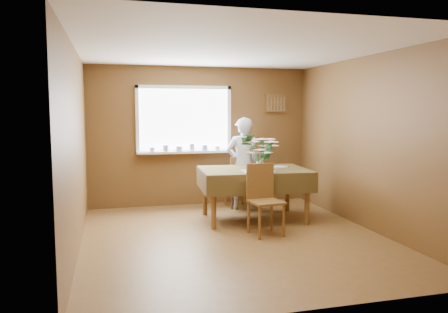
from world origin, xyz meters
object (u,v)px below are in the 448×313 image
object	(u,v)px
chair_near	(263,196)
seated_woman	(243,164)
flower_bouquet	(260,150)
chair_far	(239,179)
dining_table	(254,175)

from	to	relation	value
chair_near	seated_woman	size ratio (longest dim) A/B	0.61
seated_woman	flower_bouquet	world-z (taller)	seated_woman
chair_far	seated_woman	distance (m)	0.32
dining_table	seated_woman	xyz separation A→B (m)	(0.05, 0.76, 0.09)
dining_table	chair_near	world-z (taller)	chair_near
seated_woman	dining_table	bearing A→B (deg)	91.28
seated_woman	flower_bouquet	xyz separation A→B (m)	(-0.04, -0.99, 0.33)
chair_near	chair_far	bearing A→B (deg)	78.57
chair_near	flower_bouquet	bearing A→B (deg)	69.63
dining_table	chair_near	size ratio (longest dim) A/B	1.79
chair_far	seated_woman	xyz separation A→B (m)	(0.03, -0.12, 0.30)
seated_woman	chair_near	bearing A→B (deg)	88.86
chair_near	flower_bouquet	world-z (taller)	flower_bouquet
dining_table	chair_far	xyz separation A→B (m)	(0.02, 0.89, -0.21)
seated_woman	flower_bouquet	size ratio (longest dim) A/B	2.80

